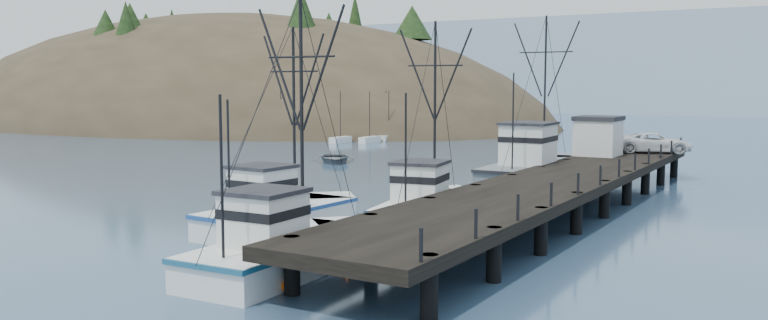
# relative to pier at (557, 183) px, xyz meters

# --- Properties ---
(ground) EXTENTS (400.00, 400.00, 0.00)m
(ground) POSITION_rel_pier_xyz_m (-14.00, -16.00, -1.69)
(ground) COLOR #304B6C
(ground) RESTS_ON ground
(pier) EXTENTS (6.00, 44.00, 2.00)m
(pier) POSITION_rel_pier_xyz_m (0.00, 0.00, 0.00)
(pier) COLOR black
(pier) RESTS_ON ground
(headland) EXTENTS (134.80, 78.00, 51.00)m
(headland) POSITION_rel_pier_xyz_m (-88.95, 62.61, -6.24)
(headland) COLOR #382D1E
(headland) RESTS_ON ground
(distant_ridge) EXTENTS (360.00, 40.00, 26.00)m
(distant_ridge) POSITION_rel_pier_xyz_m (-4.00, 154.00, -1.69)
(distant_ridge) COLOR #9EB2C6
(distant_ridge) RESTS_ON ground
(distant_ridge_far) EXTENTS (180.00, 25.00, 18.00)m
(distant_ridge_far) POSITION_rel_pier_xyz_m (-54.00, 169.00, -1.69)
(distant_ridge_far) COLOR silver
(distant_ridge_far) RESTS_ON ground
(moored_sailboats) EXTENTS (21.03, 18.09, 6.35)m
(moored_sailboats) POSITION_rel_pier_xyz_m (-43.45, 39.89, -1.36)
(moored_sailboats) COLOR white
(moored_sailboats) RESTS_ON ground
(trawler_near) EXTENTS (3.77, 10.49, 10.74)m
(trawler_near) POSITION_rel_pier_xyz_m (-4.76, -17.46, -0.87)
(trawler_near) COLOR white
(trawler_near) RESTS_ON ground
(trawler_mid) EXTENTS (3.81, 10.11, 10.17)m
(trawler_mid) POSITION_rel_pier_xyz_m (-9.95, -11.31, -0.87)
(trawler_mid) COLOR white
(trawler_mid) RESTS_ON ground
(trawler_far) EXTENTS (4.77, 10.31, 10.62)m
(trawler_far) POSITION_rel_pier_xyz_m (-4.78, -5.91, -0.87)
(trawler_far) COLOR white
(trawler_far) RESTS_ON ground
(work_vessel) EXTENTS (4.58, 14.12, 12.03)m
(work_vessel) POSITION_rel_pier_xyz_m (-4.23, 8.77, -0.46)
(work_vessel) COLOR slate
(work_vessel) RESTS_ON ground
(pier_shed) EXTENTS (3.00, 3.20, 2.80)m
(pier_shed) POSITION_rel_pier_xyz_m (-1.50, 13.72, 1.73)
(pier_shed) COLOR silver
(pier_shed) RESTS_ON pier
(pickup_truck) EXTENTS (5.91, 4.29, 1.49)m
(pickup_truck) POSITION_rel_pier_xyz_m (1.50, 17.92, 1.06)
(pickup_truck) COLOR silver
(pickup_truck) RESTS_ON pier
(motorboat) EXTENTS (6.31, 6.59, 1.11)m
(motorboat) POSITION_rel_pier_xyz_m (-25.77, 15.82, -1.69)
(motorboat) COLOR #595E63
(motorboat) RESTS_ON ground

